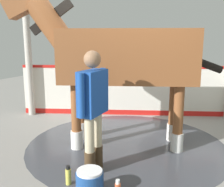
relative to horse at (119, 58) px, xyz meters
name	(u,v)px	position (x,y,z in m)	size (l,w,h in m)	color
ground_plane	(130,138)	(0.37, -0.06, -1.51)	(16.00, 16.00, 0.02)	gray
wet_patch	(126,144)	(0.05, -0.12, -1.50)	(3.43, 3.43, 0.00)	#42444C
barrier_wall	(128,92)	(1.75, 0.56, -0.95)	(1.96, 4.74, 1.20)	silver
roof_post_near	(29,60)	(0.75, 2.67, -0.18)	(0.16, 0.16, 2.65)	#B7B2A8
horse	(119,58)	(0.00, 0.00, 0.00)	(1.69, 3.40, 2.67)	brown
handler	(93,104)	(-1.02, -0.08, -0.54)	(0.67, 0.23, 1.66)	#47331E
wash_bucket	(90,183)	(-1.54, -0.31, -1.35)	(0.33, 0.33, 0.31)	#1E478C
bottle_shampoo	(68,176)	(-1.47, 0.04, -1.39)	(0.07, 0.07, 0.25)	#D8CC4C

